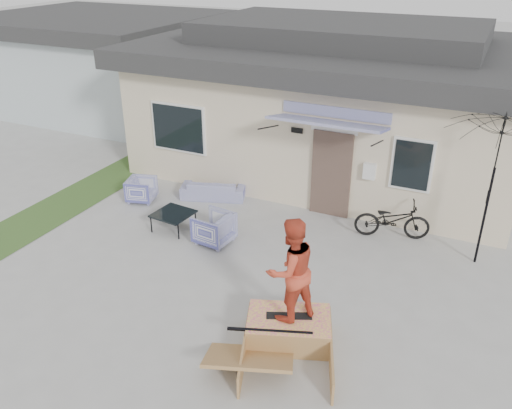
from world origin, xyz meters
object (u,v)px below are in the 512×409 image
at_px(armchair_left, 142,189).
at_px(skateboard, 289,315).
at_px(armchair_right, 214,227).
at_px(bicycle, 393,216).
at_px(loveseat, 213,186).
at_px(patio_umbrella, 491,185).
at_px(coffee_table, 174,221).
at_px(skate_ramp, 289,329).
at_px(skater, 291,269).

height_order(armchair_left, skateboard, armchair_left).
height_order(armchair_right, bicycle, bicycle).
bearing_deg(armchair_left, loveseat, -74.70).
bearing_deg(patio_umbrella, skateboard, -124.10).
distance_m(coffee_table, patio_umbrella, 6.77).
xyz_separation_m(coffee_table, bicycle, (4.61, 1.76, 0.33)).
height_order(loveseat, bicycle, bicycle).
distance_m(armchair_left, skate_ramp, 6.34).
bearing_deg(skater, armchair_left, -86.23).
distance_m(coffee_table, bicycle, 4.95).
distance_m(skate_ramp, skateboard, 0.25).
relative_size(patio_umbrella, skateboard, 2.95).
bearing_deg(armchair_right, skater, 56.15).
xyz_separation_m(armchair_right, patio_umbrella, (5.28, 1.61, 1.37)).
bearing_deg(armchair_right, loveseat, -144.08).
relative_size(loveseat, skate_ramp, 0.91).
xyz_separation_m(armchair_right, coffee_table, (-1.15, 0.15, -0.18)).
bearing_deg(coffee_table, skate_ramp, -32.32).
bearing_deg(bicycle, armchair_right, 102.36).
distance_m(loveseat, bicycle, 4.61).
relative_size(armchair_left, skater, 0.39).
bearing_deg(loveseat, patio_umbrella, 157.90).
height_order(loveseat, skater, skater).
bearing_deg(skateboard, loveseat, 108.35).
bearing_deg(armchair_left, skateboard, -137.30).
bearing_deg(armchair_left, skate_ramp, -137.56).
relative_size(armchair_right, patio_umbrella, 0.35).
bearing_deg(armchair_left, skater, -137.30).
distance_m(loveseat, patio_umbrella, 6.59).
distance_m(bicycle, patio_umbrella, 2.21).
bearing_deg(loveseat, coffee_table, 71.12).
distance_m(armchair_left, patio_umbrella, 8.12).
bearing_deg(skate_ramp, armchair_left, 128.23).
xyz_separation_m(patio_umbrella, skate_ramp, (-2.59, -3.89, -1.52)).
bearing_deg(coffee_table, loveseat, 89.80).
bearing_deg(bicycle, coffee_table, 94.41).
xyz_separation_m(armchair_left, patio_umbrella, (7.98, 0.56, 1.41)).
bearing_deg(skate_ramp, coffee_table, 127.66).
bearing_deg(skateboard, coffee_table, 124.32).
xyz_separation_m(armchair_left, skate_ramp, (5.39, -3.33, -0.12)).
bearing_deg(skateboard, armchair_left, 124.79).
xyz_separation_m(armchair_right, skater, (2.68, -2.24, 1.00)).
height_order(armchair_left, patio_umbrella, patio_umbrella).
height_order(loveseat, armchair_right, armchair_right).
bearing_deg(loveseat, skate_ramp, 113.21).
xyz_separation_m(loveseat, skateboard, (3.82, -4.23, 0.15)).
distance_m(skateboard, skater, 0.91).
bearing_deg(skateboard, skate_ramp, -93.69).
xyz_separation_m(bicycle, skater, (-0.79, -4.14, 0.85)).
distance_m(loveseat, armchair_right, 2.30).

